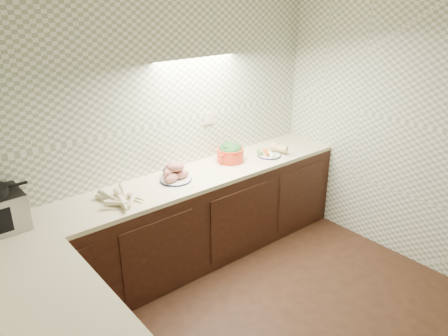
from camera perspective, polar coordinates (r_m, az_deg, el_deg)
room at (r=2.71m, az=11.95°, el=2.48°), size 3.60×3.60×2.60m
counter at (r=3.34m, az=-7.15°, el=-16.23°), size 3.60×3.60×0.90m
parsnip_pile at (r=3.67m, az=-13.66°, el=-4.04°), size 0.40×0.40×0.07m
sweet_potato_plate at (r=3.99m, az=-6.45°, el=-0.70°), size 0.29×0.29×0.17m
onion_bowl at (r=4.10m, az=-6.94°, el=-0.42°), size 0.16×0.16×0.12m
dutch_oven at (r=4.40m, az=0.82°, el=2.03°), size 0.34×0.33×0.19m
veg_plate at (r=4.62m, az=6.17°, el=2.26°), size 0.31×0.28×0.12m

